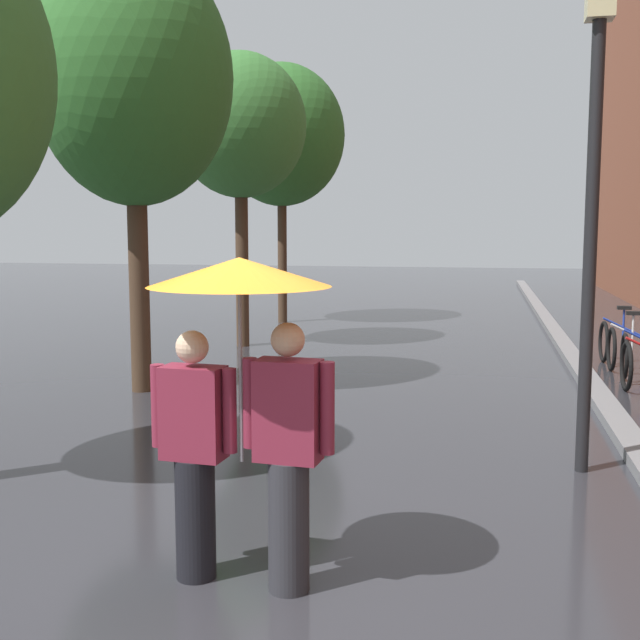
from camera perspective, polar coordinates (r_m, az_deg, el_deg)
name	(u,v)px	position (r m, az deg, el deg)	size (l,w,h in m)	color
ground_plane	(206,594)	(5.21, -8.31, -19.15)	(80.00, 80.00, 0.00)	#2D2D33
kerb_strip	(568,351)	(14.65, 17.65, -2.20)	(0.30, 36.00, 0.12)	slate
street_tree_1	(134,79)	(11.17, -13.43, 16.72)	(2.65, 2.65, 5.97)	#473323
street_tree_2	(240,127)	(15.03, -5.82, 13.82)	(2.46, 2.46, 5.48)	#473323
street_tree_3	(282,136)	(18.73, -2.81, 13.26)	(2.95, 2.95, 6.04)	#473323
parked_bicycle_8	(636,341)	(14.10, 22.01, -1.42)	(1.10, 0.74, 0.96)	black
couple_under_umbrella	(241,368)	(4.90, -5.81, -3.51)	(1.22, 1.14, 2.09)	black
street_lamp_post	(592,194)	(7.53, 19.24, 8.64)	(0.24, 0.24, 4.40)	black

